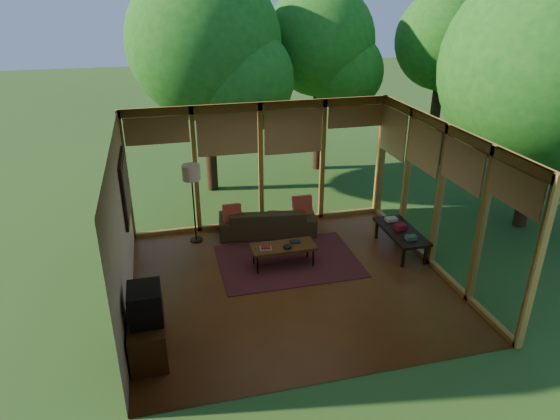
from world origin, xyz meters
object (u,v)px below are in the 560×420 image
object	(u,v)px
sofa	(267,221)
floor_lamp	(192,177)
coffee_table	(283,247)
side_console	(401,232)
television	(145,304)
media_cabinet	(148,336)

from	to	relation	value
sofa	floor_lamp	bearing A→B (deg)	6.93
coffee_table	side_console	bearing A→B (deg)	0.15
television	side_console	bearing A→B (deg)	21.75
coffee_table	side_console	distance (m)	2.39
sofa	side_console	size ratio (longest dim) A/B	1.45
coffee_table	floor_lamp	bearing A→B (deg)	136.31
television	sofa	bearing A→B (deg)	53.49
television	coffee_table	size ratio (longest dim) A/B	0.46
sofa	media_cabinet	distance (m)	4.16
sofa	television	world-z (taller)	television
media_cabinet	coffee_table	size ratio (longest dim) A/B	0.83
sofa	coffee_table	distance (m)	1.41
television	side_console	distance (m)	5.24
sofa	floor_lamp	size ratio (longest dim) A/B	1.23
floor_lamp	coffee_table	size ratio (longest dim) A/B	1.38
floor_lamp	side_console	distance (m)	4.26
media_cabinet	coffee_table	xyz separation A→B (m)	(2.48, 1.93, 0.09)
media_cabinet	side_console	bearing A→B (deg)	21.67
media_cabinet	coffee_table	distance (m)	3.14
sofa	television	xyz separation A→B (m)	(-2.47, -3.33, 0.55)
floor_lamp	coffee_table	world-z (taller)	floor_lamp
media_cabinet	television	bearing A→B (deg)	0.00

